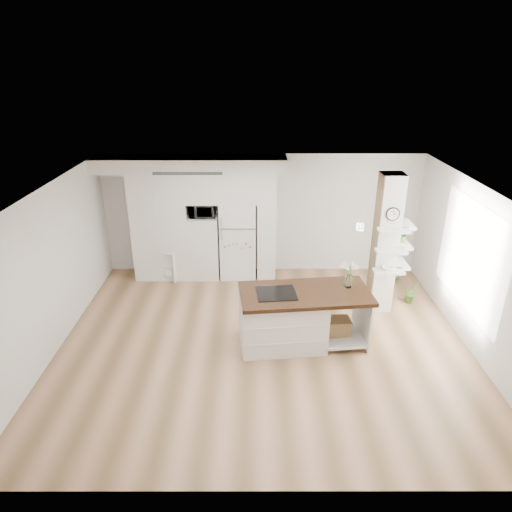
{
  "coord_description": "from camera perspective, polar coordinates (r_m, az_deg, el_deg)",
  "views": [
    {
      "loc": [
        -0.13,
        -6.71,
        4.56
      ],
      "look_at": [
        -0.13,
        0.9,
        1.25
      ],
      "focal_mm": 32.0,
      "sensor_mm": 36.0,
      "label": 1
    }
  ],
  "objects": [
    {
      "name": "floor",
      "position": [
        8.12,
        0.93,
        -10.67
      ],
      "size": [
        7.0,
        6.0,
        0.01
      ],
      "primitive_type": "cube",
      "color": "tan",
      "rests_on": "ground"
    },
    {
      "name": "floor_plant_a",
      "position": [
        9.72,
        18.83,
        -4.23
      ],
      "size": [
        0.32,
        0.29,
        0.48
      ],
      "primitive_type": "imported",
      "rotation": [
        0.0,
        0.0,
        0.34
      ],
      "color": "#487F33",
      "rests_on": "floor"
    },
    {
      "name": "pendant_light",
      "position": [
        7.51,
        14.13,
        3.83
      ],
      "size": [
        0.12,
        0.12,
        0.1
      ],
      "primitive_type": "cylinder",
      "color": "white",
      "rests_on": "room"
    },
    {
      "name": "column",
      "position": [
        8.84,
        16.48,
        1.22
      ],
      "size": [
        0.69,
        0.9,
        2.7
      ],
      "color": "silver",
      "rests_on": "floor"
    },
    {
      "name": "floor_plant_b",
      "position": [
        10.65,
        17.08,
        -1.62
      ],
      "size": [
        0.29,
        0.29,
        0.44
      ],
      "primitive_type": "imported",
      "rotation": [
        0.0,
        0.0,
        -0.21
      ],
      "color": "#487F33",
      "rests_on": "floor"
    },
    {
      "name": "decor_bowl",
      "position": [
        8.75,
        16.12,
        -1.47
      ],
      "size": [
        0.22,
        0.22,
        0.05
      ],
      "primitive_type": "imported",
      "color": "white",
      "rests_on": "column"
    },
    {
      "name": "shelf_plant",
      "position": [
        9.0,
        17.86,
        2.64
      ],
      "size": [
        0.27,
        0.23,
        0.3
      ],
      "primitive_type": "imported",
      "color": "#487F33",
      "rests_on": "column"
    },
    {
      "name": "kitchen_island",
      "position": [
        7.85,
        4.19,
        -7.65
      ],
      "size": [
        2.27,
        1.25,
        1.55
      ],
      "rotation": [
        0.0,
        0.0,
        0.1
      ],
      "color": "white",
      "rests_on": "floor"
    },
    {
      "name": "cabinet_wall",
      "position": [
        9.95,
        -7.66,
        5.44
      ],
      "size": [
        4.0,
        0.71,
        2.7
      ],
      "color": "white",
      "rests_on": "floor"
    },
    {
      "name": "bookshelf",
      "position": [
        10.34,
        -11.15,
        -1.28
      ],
      "size": [
        0.65,
        0.48,
        0.69
      ],
      "rotation": [
        0.0,
        0.0,
        -0.28
      ],
      "color": "white",
      "rests_on": "floor"
    },
    {
      "name": "microwave",
      "position": [
        9.87,
        -6.71,
        5.72
      ],
      "size": [
        0.54,
        0.37,
        0.3
      ],
      "primitive_type": "imported",
      "color": "#2D2D2D",
      "rests_on": "cabinet_wall"
    },
    {
      "name": "refrigerator",
      "position": [
        10.1,
        -2.26,
        2.1
      ],
      "size": [
        0.78,
        0.69,
        1.75
      ],
      "color": "white",
      "rests_on": "floor"
    },
    {
      "name": "window",
      "position": [
        8.46,
        25.25,
        -0.04
      ],
      "size": [
        0.0,
        2.4,
        2.4
      ],
      "primitive_type": "plane",
      "rotation": [
        1.57,
        0.0,
        -1.57
      ],
      "color": "white",
      "rests_on": "room"
    },
    {
      "name": "room",
      "position": [
        7.24,
        1.02,
        1.57
      ],
      "size": [
        7.04,
        6.04,
        2.72
      ],
      "color": "white",
      "rests_on": "ground"
    }
  ]
}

